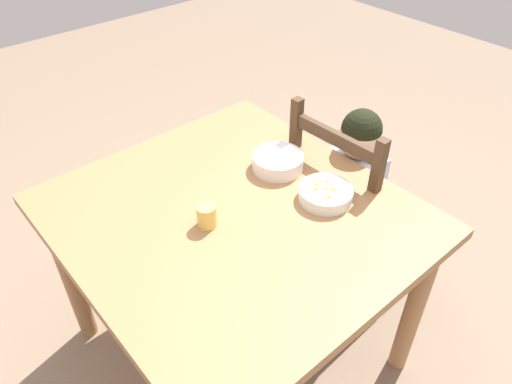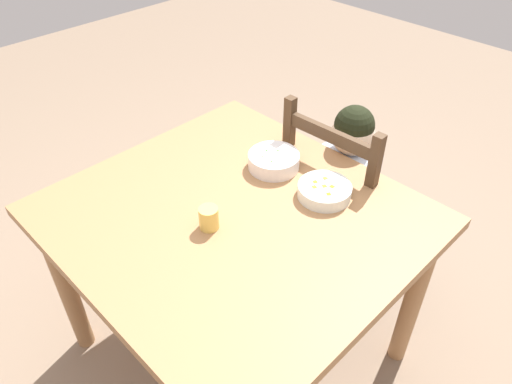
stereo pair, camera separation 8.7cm
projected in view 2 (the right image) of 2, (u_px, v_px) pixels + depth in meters
ground_plane at (240, 347)px, 2.08m from camera, size 8.00×8.00×0.00m
dining_table at (235, 236)px, 1.66m from camera, size 1.14×1.05×0.77m
dining_chair at (339, 209)px, 2.08m from camera, size 0.44×0.44×0.98m
child_figure at (343, 179)px, 1.98m from camera, size 0.32×0.31×0.95m
bowl_of_peas at (274, 160)px, 1.77m from camera, size 0.19×0.19×0.06m
bowl_of_carrots at (324, 191)px, 1.64m from camera, size 0.18×0.18×0.05m
spoon at (309, 182)px, 1.71m from camera, size 0.11×0.11×0.01m
drinking_cup at (209, 218)px, 1.51m from camera, size 0.06×0.06×0.08m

